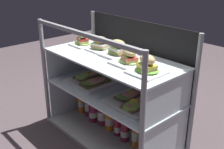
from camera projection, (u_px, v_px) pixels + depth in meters
ground_plane at (112, 136)px, 2.28m from camera, size 6.00×6.00×0.02m
case_base_deck at (112, 134)px, 2.27m from camera, size 1.11×0.55×0.03m
case_frame at (126, 75)px, 2.19m from camera, size 1.11×0.55×0.90m
riser_lower_tier at (112, 113)px, 2.20m from camera, size 1.04×0.48×0.35m
shelf_lower_glass at (112, 92)px, 2.13m from camera, size 1.06×0.50×0.01m
riser_upper_tier at (112, 75)px, 2.08m from camera, size 1.04×0.48×0.26m
shelf_upper_glass at (112, 58)px, 2.03m from camera, size 1.06×0.50×0.01m
plated_roll_sandwich_far_right at (83, 41)px, 2.29m from camera, size 0.18×0.18×0.11m
plated_roll_sandwich_center at (100, 45)px, 2.17m from camera, size 0.18×0.18×0.11m
plated_roll_sandwich_far_left at (118, 50)px, 2.04m from camera, size 0.21×0.21×0.12m
plated_roll_sandwich_left_of_center at (129, 59)px, 1.88m from camera, size 0.21×0.21×0.11m
plated_roll_sandwich_mid_left at (147, 67)px, 1.72m from camera, size 0.20×0.20×0.12m
open_sandwich_tray_far_right at (91, 80)px, 2.28m from camera, size 0.34×0.34×0.06m
open_sandwich_tray_right_of_center at (134, 101)px, 1.94m from camera, size 0.34×0.34×0.06m
juice_bottle_front_left_end at (81, 103)px, 2.54m from camera, size 0.06×0.06×0.21m
juice_bottle_tucked_behind at (88, 105)px, 2.48m from camera, size 0.06×0.06×0.25m
juice_bottle_front_fourth at (93, 113)px, 2.40m from camera, size 0.07×0.07×0.19m
juice_bottle_back_center at (102, 113)px, 2.34m from camera, size 0.07×0.07×0.24m
juice_bottle_front_second at (109, 119)px, 2.28m from camera, size 0.07×0.07×0.23m
juice_bottle_front_middle at (118, 126)px, 2.20m from camera, size 0.06×0.06×0.20m
juice_bottle_front_right_end at (125, 131)px, 2.14m from camera, size 0.07×0.07×0.21m
juice_bottle_back_right at (136, 135)px, 2.06m from camera, size 0.06×0.06×0.24m
orange_fruit_beside_bottles at (150, 149)px, 2.00m from camera, size 0.08×0.08×0.08m
orange_fruit_near_left_post at (164, 148)px, 2.01m from camera, size 0.08×0.08×0.08m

